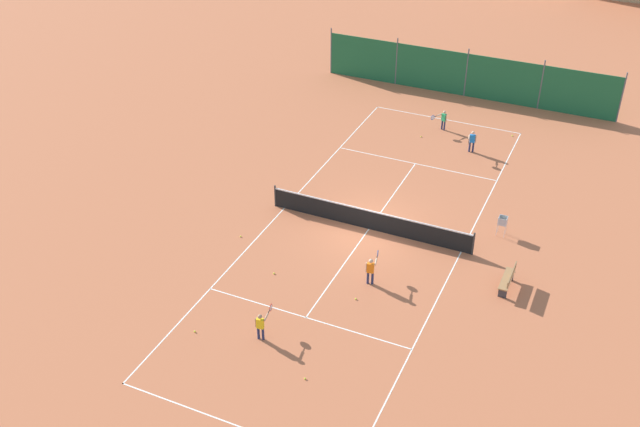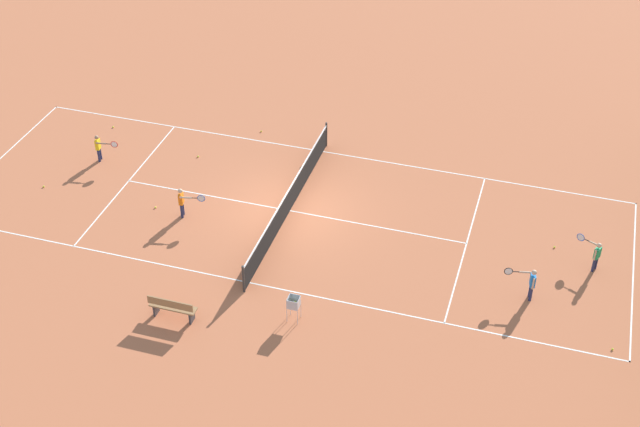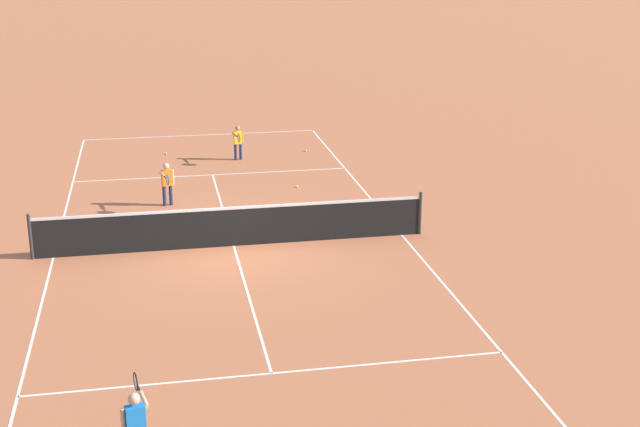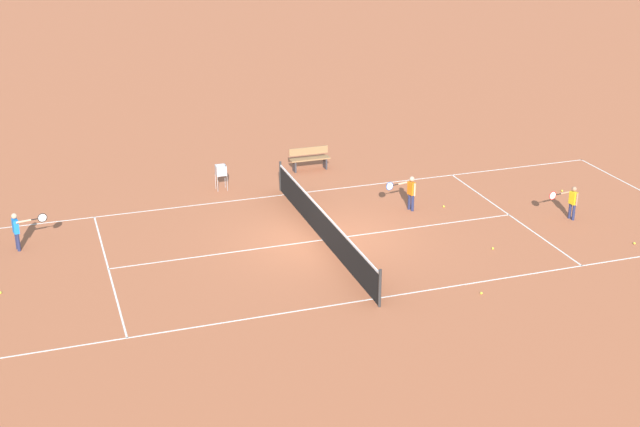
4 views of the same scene
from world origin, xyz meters
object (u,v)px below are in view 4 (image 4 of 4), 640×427
object	(u,v)px
player_far_baseline	(410,191)
tennis_ball_by_net_left	(493,248)
player_near_baseline	(571,200)
ball_hopper	(221,172)
tennis_ball_alley_left	(481,293)
tennis_ball_near_corner	(562,191)
player_near_service	(18,228)
tennis_ball_service_box	(444,206)
tennis_ball_alley_right	(634,243)
tennis_net	(323,225)
courtside_bench	(309,158)
tennis_ball_far_corner	(0,293)

from	to	relation	value
player_far_baseline	tennis_ball_by_net_left	xyz separation A→B (m)	(-3.69, -1.06, -0.65)
player_near_baseline	ball_hopper	bearing A→B (deg)	57.90
tennis_ball_alley_left	tennis_ball_by_net_left	bearing A→B (deg)	-34.57
tennis_ball_near_corner	ball_hopper	distance (m)	11.88
player_far_baseline	tennis_ball_alley_left	world-z (taller)	player_far_baseline
player_near_service	ball_hopper	size ratio (longest dim) A/B	1.31
player_near_service	ball_hopper	xyz separation A→B (m)	(3.11, -6.79, -0.03)
player_near_service	tennis_ball_service_box	world-z (taller)	player_near_service
player_near_service	tennis_ball_by_net_left	world-z (taller)	player_near_service
player_far_baseline	tennis_ball_alley_left	size ratio (longest dim) A/B	17.74
player_far_baseline	tennis_ball_alley_right	world-z (taller)	player_far_baseline
tennis_net	player_near_service	world-z (taller)	player_near_service
tennis_net	player_near_baseline	xyz separation A→B (m)	(-0.96, -8.05, 0.15)
player_far_baseline	tennis_ball_near_corner	xyz separation A→B (m)	(-0.10, -5.75, -0.65)
player_far_baseline	courtside_bench	distance (m)	5.27
player_far_baseline	tennis_ball_alley_left	bearing A→B (deg)	173.97
player_near_service	tennis_ball_near_corner	world-z (taller)	player_near_service
tennis_ball_alley_left	tennis_ball_alley_right	world-z (taller)	same
player_near_service	courtside_bench	size ratio (longest dim) A/B	0.78
tennis_ball_service_box	ball_hopper	xyz separation A→B (m)	(4.02, 6.62, 0.62)
player_near_baseline	tennis_ball_by_net_left	world-z (taller)	player_near_baseline
player_near_service	tennis_ball_by_net_left	bearing A→B (deg)	-108.62
player_near_baseline	tennis_ball_service_box	world-z (taller)	player_near_baseline
tennis_ball_alley_left	courtside_bench	xyz separation A→B (m)	(11.11, 1.20, 0.42)
player_near_service	tennis_ball_service_box	xyz separation A→B (m)	(-0.91, -13.40, -0.65)
player_near_baseline	player_near_service	size ratio (longest dim) A/B	0.96
tennis_ball_by_net_left	ball_hopper	bearing A→B (deg)	40.56
tennis_ball_far_corner	player_far_baseline	bearing A→B (deg)	-80.86
tennis_ball_near_corner	tennis_ball_by_net_left	bearing A→B (deg)	127.42
tennis_ball_alley_right	tennis_ball_far_corner	xyz separation A→B (m)	(2.65, 18.07, 0.00)
player_near_baseline	ball_hopper	distance (m)	11.78
tennis_ball_service_box	tennis_ball_near_corner	bearing A→B (deg)	-89.66
tennis_net	tennis_ball_near_corner	distance (m)	9.34
ball_hopper	player_far_baseline	bearing A→B (deg)	-125.64
player_far_baseline	ball_hopper	bearing A→B (deg)	54.36
ball_hopper	tennis_ball_far_corner	bearing A→B (deg)	128.93
tennis_ball_alley_left	tennis_ball_near_corner	world-z (taller)	same
tennis_ball_alley_left	tennis_ball_near_corner	xyz separation A→B (m)	(6.07, -6.40, 0.00)
player_near_service	tennis_ball_alley_right	xyz separation A→B (m)	(-5.49, -17.49, -0.65)
player_near_baseline	tennis_ball_alley_right	world-z (taller)	player_near_baseline
player_near_baseline	tennis_ball_by_net_left	bearing A→B (deg)	110.67
player_far_baseline	tennis_ball_by_net_left	size ratio (longest dim) A/B	17.74
tennis_ball_alley_left	ball_hopper	world-z (taller)	ball_hopper
tennis_net	player_far_baseline	bearing A→B (deg)	-67.97
ball_hopper	player_near_service	bearing A→B (deg)	114.61
tennis_net	courtside_bench	distance (m)	6.55
player_far_baseline	player_near_service	distance (m)	12.23
player_near_baseline	player_near_service	distance (m)	17.06
tennis_ball_near_corner	ball_hopper	world-z (taller)	ball_hopper
player_near_service	tennis_ball_service_box	bearing A→B (deg)	-93.89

